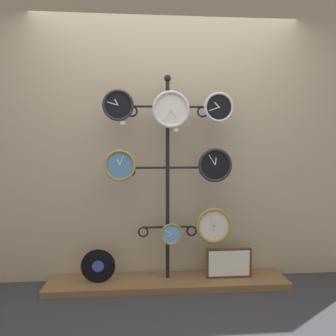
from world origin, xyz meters
TOP-DOWN VIEW (x-y plane):
  - ground_plane at (0.00, 0.00)m, footprint 12.00×12.00m
  - shop_wall at (0.00, 0.57)m, footprint 4.40×0.04m
  - low_shelf at (0.00, 0.35)m, footprint 2.20×0.36m
  - display_stand at (-0.00, 0.41)m, footprint 0.76×0.39m
  - clock_top_left at (-0.44, 0.31)m, footprint 0.27×0.04m
  - clock_top_center at (0.02, 0.31)m, footprint 0.33×0.04m
  - clock_top_right at (0.45, 0.33)m, footprint 0.27×0.04m
  - clock_middle_left at (-0.43, 0.31)m, footprint 0.28×0.04m
  - clock_middle_right at (0.42, 0.31)m, footprint 0.31×0.04m
  - clock_bottom_center at (0.03, 0.31)m, footprint 0.20×0.04m
  - clock_bottom_right at (0.42, 0.33)m, footprint 0.33×0.04m
  - vinyl_record at (-0.63, 0.33)m, footprint 0.31×0.01m
  - picture_frame at (0.57, 0.35)m, footprint 0.43×0.02m
  - price_tag_upper at (-0.40, 0.31)m, footprint 0.04×0.00m
  - price_tag_mid at (0.07, 0.31)m, footprint 0.04×0.00m

SIDE VIEW (x-z plane):
  - ground_plane at x=0.00m, z-range 0.00..0.00m
  - low_shelf at x=0.00m, z-range 0.00..0.06m
  - picture_frame at x=0.57m, z-range 0.06..0.34m
  - vinyl_record at x=-0.63m, z-range 0.06..0.37m
  - clock_bottom_center at x=0.03m, z-range 0.40..0.60m
  - clock_bottom_right at x=0.42m, z-range 0.40..0.73m
  - display_stand at x=0.00m, z-range -0.35..1.58m
  - clock_middle_right at x=0.42m, z-range 0.96..1.27m
  - clock_middle_left at x=-0.43m, z-range 0.98..1.26m
  - shop_wall at x=0.00m, z-range 0.00..2.80m
  - price_tag_mid at x=0.07m, z-range 1.42..1.44m
  - price_tag_upper at x=-0.40m, z-range 1.47..1.50m
  - clock_top_center at x=0.02m, z-range 1.44..1.77m
  - clock_top_right at x=0.45m, z-range 1.50..1.76m
  - clock_top_left at x=-0.44m, z-range 1.50..1.77m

